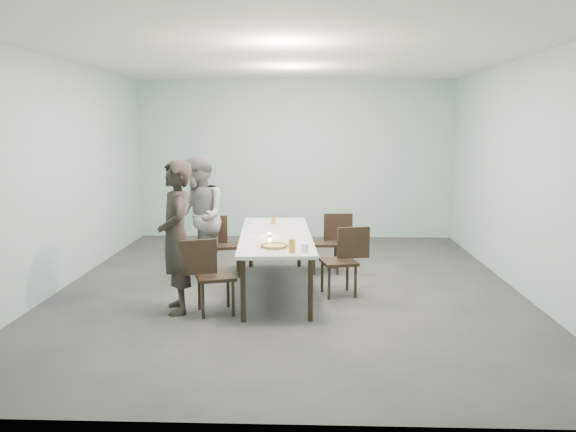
{
  "coord_description": "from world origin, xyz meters",
  "views": [
    {
      "loc": [
        0.25,
        -7.25,
        2.12
      ],
      "look_at": [
        0.0,
        -0.22,
        1.0
      ],
      "focal_mm": 35.0,
      "sensor_mm": 36.0,
      "label": 1
    }
  ],
  "objects_px": {
    "diner_near": "(176,237)",
    "diner_far": "(199,218)",
    "chair_near_left": "(208,271)",
    "amber_tumbler": "(273,221)",
    "chair_far_left": "(221,241)",
    "table": "(276,238)",
    "chair_near_right": "(345,256)",
    "water_tumbler": "(305,248)",
    "side_plate": "(284,243)",
    "tealight": "(270,235)",
    "beer_glass": "(292,246)",
    "pizza": "(274,246)",
    "chair_far_right": "(330,238)"
  },
  "relations": [
    {
      "from": "chair_far_left",
      "to": "amber_tumbler",
      "type": "height_order",
      "value": "chair_far_left"
    },
    {
      "from": "diner_near",
      "to": "diner_far",
      "type": "height_order",
      "value": "diner_near"
    },
    {
      "from": "chair_far_left",
      "to": "diner_far",
      "type": "xyz_separation_m",
      "value": [
        -0.26,
        -0.22,
        0.38
      ]
    },
    {
      "from": "pizza",
      "to": "chair_near_right",
      "type": "bearing_deg",
      "value": 38.29
    },
    {
      "from": "water_tumbler",
      "to": "tealight",
      "type": "relative_size",
      "value": 1.61
    },
    {
      "from": "diner_near",
      "to": "diner_far",
      "type": "bearing_deg",
      "value": 162.64
    },
    {
      "from": "chair_near_right",
      "to": "water_tumbler",
      "type": "xyz_separation_m",
      "value": [
        -0.51,
        -0.86,
        0.29
      ]
    },
    {
      "from": "diner_far",
      "to": "side_plate",
      "type": "xyz_separation_m",
      "value": [
        1.23,
        -1.09,
        -0.12
      ]
    },
    {
      "from": "chair_far_left",
      "to": "water_tumbler",
      "type": "xyz_separation_m",
      "value": [
        1.22,
        -1.75,
        0.29
      ]
    },
    {
      "from": "diner_near",
      "to": "chair_far_left",
      "type": "bearing_deg",
      "value": 153.48
    },
    {
      "from": "amber_tumbler",
      "to": "side_plate",
      "type": "bearing_deg",
      "value": -81.25
    },
    {
      "from": "table",
      "to": "pizza",
      "type": "distance_m",
      "value": 0.86
    },
    {
      "from": "chair_near_left",
      "to": "beer_glass",
      "type": "distance_m",
      "value": 1.02
    },
    {
      "from": "chair_near_right",
      "to": "side_plate",
      "type": "height_order",
      "value": "chair_near_right"
    },
    {
      "from": "chair_near_left",
      "to": "amber_tumbler",
      "type": "distance_m",
      "value": 1.87
    },
    {
      "from": "chair_far_right",
      "to": "side_plate",
      "type": "xyz_separation_m",
      "value": [
        -0.62,
        -1.55,
        0.25
      ]
    },
    {
      "from": "chair_near_left",
      "to": "diner_far",
      "type": "relative_size",
      "value": 0.5
    },
    {
      "from": "chair_near_right",
      "to": "tealight",
      "type": "height_order",
      "value": "chair_near_right"
    },
    {
      "from": "chair_near_right",
      "to": "water_tumbler",
      "type": "height_order",
      "value": "chair_near_right"
    },
    {
      "from": "table",
      "to": "chair_near_right",
      "type": "relative_size",
      "value": 3.05
    },
    {
      "from": "chair_near_left",
      "to": "amber_tumbler",
      "type": "height_order",
      "value": "chair_near_left"
    },
    {
      "from": "chair_far_left",
      "to": "chair_far_right",
      "type": "distance_m",
      "value": 1.6
    },
    {
      "from": "beer_glass",
      "to": "amber_tumbler",
      "type": "height_order",
      "value": "beer_glass"
    },
    {
      "from": "side_plate",
      "to": "tealight",
      "type": "xyz_separation_m",
      "value": [
        -0.2,
        0.41,
        0.02
      ]
    },
    {
      "from": "diner_far",
      "to": "water_tumbler",
      "type": "xyz_separation_m",
      "value": [
        1.48,
        -1.53,
        -0.08
      ]
    },
    {
      "from": "chair_near_left",
      "to": "tealight",
      "type": "xyz_separation_m",
      "value": [
        0.65,
        0.79,
        0.27
      ]
    },
    {
      "from": "chair_far_left",
      "to": "tealight",
      "type": "xyz_separation_m",
      "value": [
        0.77,
        -0.9,
        0.27
      ]
    },
    {
      "from": "chair_near_right",
      "to": "water_tumbler",
      "type": "relative_size",
      "value": 9.67
    },
    {
      "from": "table",
      "to": "pizza",
      "type": "relative_size",
      "value": 7.81
    },
    {
      "from": "chair_far_right",
      "to": "amber_tumbler",
      "type": "bearing_deg",
      "value": 10.37
    },
    {
      "from": "side_plate",
      "to": "amber_tumbler",
      "type": "relative_size",
      "value": 2.25
    },
    {
      "from": "diner_far",
      "to": "side_plate",
      "type": "height_order",
      "value": "diner_far"
    },
    {
      "from": "chair_far_right",
      "to": "amber_tumbler",
      "type": "height_order",
      "value": "chair_far_right"
    },
    {
      "from": "diner_far",
      "to": "side_plate",
      "type": "bearing_deg",
      "value": 23.63
    },
    {
      "from": "chair_near_left",
      "to": "diner_far",
      "type": "distance_m",
      "value": 1.56
    },
    {
      "from": "chair_near_left",
      "to": "side_plate",
      "type": "relative_size",
      "value": 4.83
    },
    {
      "from": "diner_far",
      "to": "amber_tumbler",
      "type": "xyz_separation_m",
      "value": [
        1.02,
        0.26,
        -0.09
      ]
    },
    {
      "from": "pizza",
      "to": "beer_glass",
      "type": "relative_size",
      "value": 2.27
    },
    {
      "from": "pizza",
      "to": "tealight",
      "type": "xyz_separation_m",
      "value": [
        -0.1,
        0.67,
        0.0
      ]
    },
    {
      "from": "chair_near_right",
      "to": "diner_near",
      "type": "relative_size",
      "value": 0.5
    },
    {
      "from": "chair_far_left",
      "to": "side_plate",
      "type": "distance_m",
      "value": 1.65
    },
    {
      "from": "amber_tumbler",
      "to": "chair_near_right",
      "type": "bearing_deg",
      "value": -44.08
    },
    {
      "from": "chair_far_left",
      "to": "amber_tumbler",
      "type": "distance_m",
      "value": 0.81
    },
    {
      "from": "water_tumbler",
      "to": "chair_near_right",
      "type": "bearing_deg",
      "value": 59.67
    },
    {
      "from": "side_plate",
      "to": "beer_glass",
      "type": "height_order",
      "value": "beer_glass"
    },
    {
      "from": "diner_near",
      "to": "beer_glass",
      "type": "bearing_deg",
      "value": 64.29
    },
    {
      "from": "amber_tumbler",
      "to": "pizza",
      "type": "bearing_deg",
      "value": -86.13
    },
    {
      "from": "side_plate",
      "to": "water_tumbler",
      "type": "bearing_deg",
      "value": -60.6
    },
    {
      "from": "table",
      "to": "water_tumbler",
      "type": "height_order",
      "value": "water_tumbler"
    },
    {
      "from": "beer_glass",
      "to": "tealight",
      "type": "xyz_separation_m",
      "value": [
        -0.31,
        0.9,
        -0.05
      ]
    }
  ]
}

